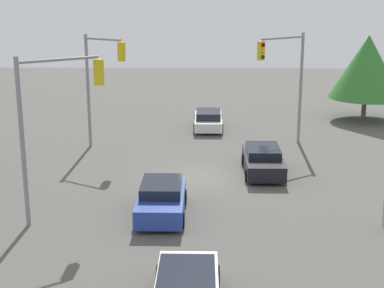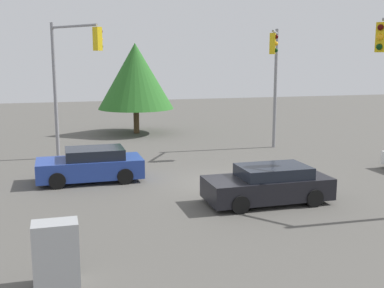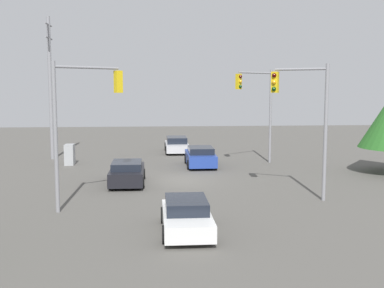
# 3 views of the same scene
# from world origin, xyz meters

# --- Properties ---
(ground_plane) EXTENTS (80.00, 80.00, 0.00)m
(ground_plane) POSITION_xyz_m (0.00, 0.00, 0.00)
(ground_plane) COLOR #54514C
(sedan_blue) EXTENTS (4.30, 2.03, 1.39)m
(sedan_blue) POSITION_xyz_m (-5.08, 1.83, 0.68)
(sedan_blue) COLOR #233D93
(sedan_blue) RESTS_ON ground_plane
(sedan_white) EXTENTS (4.22, 1.93, 1.26)m
(sedan_white) POSITION_xyz_m (10.22, -0.22, 0.62)
(sedan_white) COLOR silver
(sedan_white) RESTS_ON ground_plane
(sedan_dark) EXTENTS (4.42, 2.01, 1.33)m
(sedan_dark) POSITION_xyz_m (0.74, -2.99, 0.65)
(sedan_dark) COLOR black
(sedan_dark) RESTS_ON ground_plane
(sedan_silver) EXTENTS (4.56, 2.03, 1.31)m
(sedan_silver) POSITION_xyz_m (-12.61, 0.55, 0.64)
(sedan_silver) COLOR silver
(sedan_silver) RESTS_ON ground_plane
(traffic_signal_main) EXTENTS (1.59, 2.52, 6.67)m
(traffic_signal_main) POSITION_xyz_m (5.14, 5.99, 4.47)
(traffic_signal_main) COLOR gray
(traffic_signal_main) RESTS_ON ground_plane
(traffic_signal_cross) EXTENTS (2.28, 2.94, 6.68)m
(traffic_signal_cross) POSITION_xyz_m (6.08, -4.71, 4.53)
(traffic_signal_cross) COLOR gray
(traffic_signal_cross) RESTS_ON ground_plane
(traffic_signal_aux) EXTENTS (2.29, 3.05, 6.80)m
(traffic_signal_aux) POSITION_xyz_m (-5.60, 6.04, 4.61)
(traffic_signal_aux) COLOR gray
(traffic_signal_aux) RESTS_ON ground_plane
(utility_pole_tall) EXTENTS (2.20, 0.28, 10.83)m
(utility_pole_tall) POSITION_xyz_m (-9.46, -9.26, 5.71)
(utility_pole_tall) COLOR gray
(utility_pole_tall) RESTS_ON ground_plane
(electrical_cabinet) EXTENTS (1.01, 0.64, 1.48)m
(electrical_cabinet) POSITION_xyz_m (-6.52, -7.46, 0.74)
(electrical_cabinet) COLOR #9EA0A3
(electrical_cabinet) RESTS_ON ground_plane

